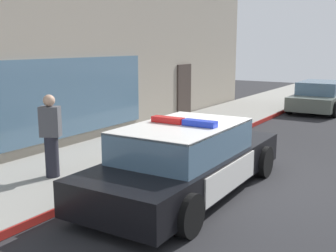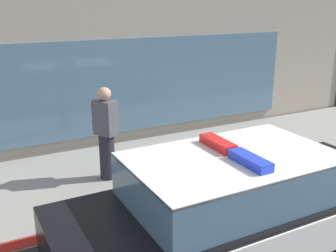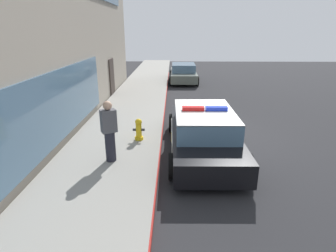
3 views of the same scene
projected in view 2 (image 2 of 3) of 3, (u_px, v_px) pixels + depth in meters
The scene contains 5 objects.
sidewalk at pixel (214, 155), 8.65m from camera, with size 48.00×3.02×0.15m, color gray.
curb_red_paint at pixel (259, 183), 7.36m from camera, with size 28.80×0.04×0.14m, color maroon.
police_cruiser at pixel (239, 202), 5.41m from camera, with size 5.21×2.15×1.49m.
fire_hydrant at pixel (197, 156), 7.46m from camera, with size 0.34×0.39×0.73m.
pedestrian_on_sidewalk at pixel (106, 134), 7.13m from camera, with size 0.42×0.48×1.71m.
Camera 2 is at (-4.57, -3.16, 3.30)m, focal length 42.64 mm.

